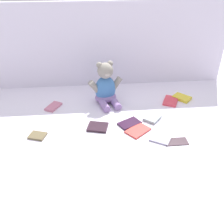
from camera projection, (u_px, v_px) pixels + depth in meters
name	position (u px, v px, depth m)	size (l,w,h in m)	color
ground_plane	(112.00, 117.00, 1.69)	(3.20, 3.20, 0.00)	silver
backdrop_drape	(106.00, 45.00, 1.94)	(1.83, 0.03, 0.62)	silver
teddy_bear	(106.00, 88.00, 1.80)	(0.25, 0.24, 0.29)	#3F72B2
book_case_0	(152.00, 118.00, 1.66)	(0.08, 0.10, 0.02)	gray
book_case_1	(182.00, 98.00, 1.88)	(0.08, 0.12, 0.02)	gold
book_case_2	(160.00, 139.00, 1.48)	(0.08, 0.11, 0.01)	#968FAA
book_case_3	(176.00, 141.00, 1.47)	(0.07, 0.13, 0.01)	black
book_case_4	(53.00, 107.00, 1.78)	(0.07, 0.12, 0.01)	#BA6782
book_case_5	(38.00, 136.00, 1.51)	(0.07, 0.09, 0.01)	brown
book_case_6	(171.00, 101.00, 1.85)	(0.09, 0.14, 0.02)	#D43746
book_case_7	(129.00, 123.00, 1.61)	(0.08, 0.13, 0.01)	#2A102A
book_case_8	(138.00, 131.00, 1.55)	(0.09, 0.14, 0.01)	red
book_case_9	(98.00, 127.00, 1.58)	(0.10, 0.12, 0.01)	#2C1924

